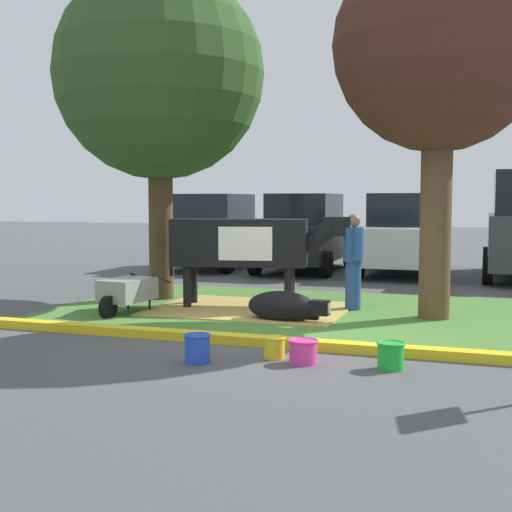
{
  "coord_description": "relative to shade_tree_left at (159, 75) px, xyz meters",
  "views": [
    {
      "loc": [
        2.75,
        -8.89,
        1.86
      ],
      "look_at": [
        -1.04,
        2.08,
        0.9
      ],
      "focal_mm": 47.74,
      "sensor_mm": 36.0,
      "label": 1
    }
  ],
  "objects": [
    {
      "name": "shade_tree_left",
      "position": [
        0.0,
        0.0,
        0.0
      ],
      "size": [
        3.85,
        3.85,
        6.08
      ],
      "color": "#4C3823",
      "rests_on": "ground"
    },
    {
      "name": "grass_island",
      "position": [
        2.5,
        -0.57,
        -4.12
      ],
      "size": [
        7.44,
        5.1,
        0.02
      ],
      "primitive_type": "cube",
      "color": "#477A33",
      "rests_on": "ground"
    },
    {
      "name": "person_handler",
      "position": [
        3.65,
        -0.14,
        -3.26
      ],
      "size": [
        0.34,
        0.5,
        1.63
      ],
      "color": "#23478C",
      "rests_on": "ground"
    },
    {
      "name": "sedan_silver",
      "position": [
        -1.4,
        6.0,
        -3.14
      ],
      "size": [
        2.04,
        4.41,
        2.02
      ],
      "color": "silver",
      "rests_on": "ground"
    },
    {
      "name": "cow_holstein",
      "position": [
        1.86,
        -0.49,
        -3.01
      ],
      "size": [
        3.1,
        1.15,
        1.58
      ],
      "color": "black",
      "rests_on": "ground"
    },
    {
      "name": "hay_bedding",
      "position": [
        2.02,
        -0.71,
        -4.1
      ],
      "size": [
        3.23,
        2.44,
        0.04
      ],
      "primitive_type": "cube",
      "rotation": [
        0.0,
        0.0,
        0.01
      ],
      "color": "tan",
      "rests_on": "ground"
    },
    {
      "name": "bucket_blue",
      "position": [
        2.67,
        -4.36,
        -3.96
      ],
      "size": [
        0.32,
        0.32,
        0.33
      ],
      "color": "blue",
      "rests_on": "ground"
    },
    {
      "name": "shade_tree_right",
      "position": [
        5.0,
        -0.54,
        0.02
      ],
      "size": [
        3.24,
        3.24,
        5.82
      ],
      "color": "brown",
      "rests_on": "ground"
    },
    {
      "name": "calf_lying",
      "position": [
        2.87,
        -1.57,
        -3.89
      ],
      "size": [
        1.32,
        0.56,
        0.48
      ],
      "color": "black",
      "rests_on": "ground"
    },
    {
      "name": "wheelbarrow",
      "position": [
        0.23,
        -1.7,
        -3.74
      ],
      "size": [
        0.71,
        1.62,
        0.63
      ],
      "color": "gray",
      "rests_on": "ground"
    },
    {
      "name": "hatchback_white",
      "position": [
        3.76,
        5.99,
        -3.14
      ],
      "size": [
        2.04,
        4.41,
        2.02
      ],
      "color": "silver",
      "rests_on": "ground"
    },
    {
      "name": "curb_yellow",
      "position": [
        2.5,
        -3.26,
        -4.07
      ],
      "size": [
        8.64,
        0.24,
        0.12
      ],
      "primitive_type": "cube",
      "color": "yellow",
      "rests_on": "ground"
    },
    {
      "name": "ground_plane",
      "position": [
        3.05,
        -2.49,
        -4.13
      ],
      "size": [
        80.0,
        80.0,
        0.0
      ],
      "primitive_type": "plane",
      "color": "#4C4C4F"
    },
    {
      "name": "bucket_yellow",
      "position": [
        3.44,
        -3.87,
        -3.99
      ],
      "size": [
        0.27,
        0.27,
        0.26
      ],
      "color": "yellow",
      "rests_on": "ground"
    },
    {
      "name": "bucket_green",
      "position": [
        4.81,
        -3.95,
        -3.97
      ],
      "size": [
        0.32,
        0.32,
        0.3
      ],
      "color": "green",
      "rests_on": "ground"
    },
    {
      "name": "bucket_pink",
      "position": [
        3.83,
        -4.01,
        -3.99
      ],
      "size": [
        0.34,
        0.34,
        0.27
      ],
      "color": "#EA3893",
      "rests_on": "ground"
    },
    {
      "name": "sedan_red",
      "position": [
        1.2,
        5.9,
        -3.14
      ],
      "size": [
        2.04,
        4.41,
        2.02
      ],
      "color": "black",
      "rests_on": "ground"
    }
  ]
}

